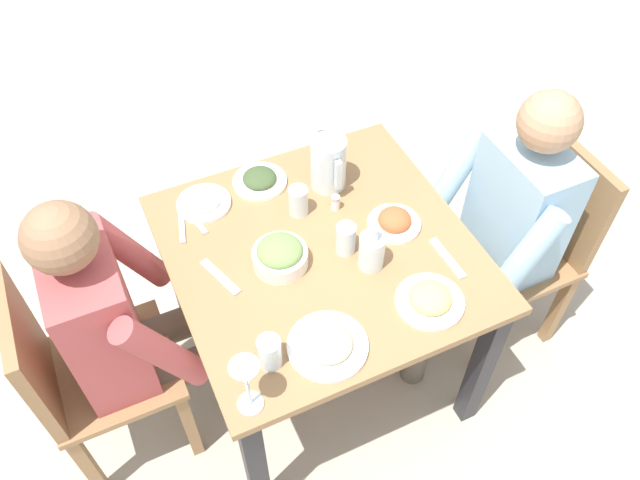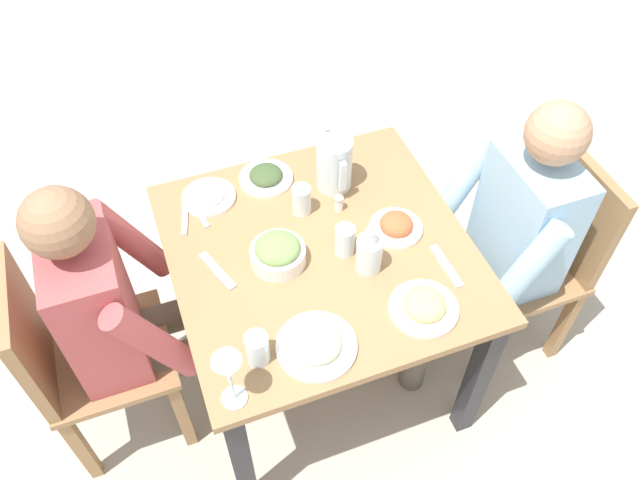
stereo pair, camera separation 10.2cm
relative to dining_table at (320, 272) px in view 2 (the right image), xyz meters
name	(u,v)px [view 2 (the right image)]	position (x,y,z in m)	size (l,w,h in m)	color
ground_plane	(320,365)	(0.00, 0.00, -0.61)	(8.00, 8.00, 0.00)	#B7AD99
dining_table	(320,272)	(0.00, 0.00, 0.00)	(0.92, 0.92, 0.73)	#997047
chair_near	(78,354)	(-0.05, -0.80, -0.12)	(0.40, 0.40, 0.87)	#997047
chair_far	(539,251)	(0.10, 0.80, -0.12)	(0.40, 0.40, 0.87)	#997047
diner_near	(132,309)	(-0.05, -0.60, 0.03)	(0.48, 0.53, 1.16)	#B24C4C
diner_far	(498,240)	(0.10, 0.60, 0.03)	(0.48, 0.53, 1.16)	#9EC6E0
water_pitcher	(334,164)	(-0.25, 0.14, 0.21)	(0.16, 0.12, 0.19)	silver
salad_bowl	(277,252)	(0.00, -0.14, 0.16)	(0.17, 0.17, 0.09)	white
plate_yoghurt	(209,196)	(-0.33, -0.27, 0.13)	(0.18, 0.18, 0.04)	white
plate_fries	(424,306)	(0.32, 0.20, 0.14)	(0.20, 0.20, 0.06)	white
plate_dolmas	(266,177)	(-0.35, -0.07, 0.13)	(0.18, 0.18, 0.05)	white
plate_rice_curry	(396,226)	(0.01, 0.25, 0.14)	(0.17, 0.17, 0.06)	white
plate_beans	(316,345)	(0.33, -0.13, 0.13)	(0.23, 0.23, 0.04)	white
water_glass_by_pitcher	(257,348)	(0.31, -0.29, 0.17)	(0.07, 0.07, 0.10)	silver
water_glass_far_left	(345,240)	(0.03, 0.07, 0.17)	(0.06, 0.06, 0.11)	silver
water_glass_far_right	(300,200)	(-0.18, 0.00, 0.17)	(0.06, 0.06, 0.10)	silver
wine_glass	(229,372)	(0.40, -0.39, 0.26)	(0.08, 0.08, 0.20)	silver
oil_carafe	(369,255)	(0.12, 0.11, 0.17)	(0.08, 0.08, 0.16)	silver
salt_shaker	(339,203)	(-0.14, 0.12, 0.15)	(0.03, 0.03, 0.05)	white
fork_near	(446,266)	(0.20, 0.34, 0.12)	(0.17, 0.03, 0.01)	silver
knife_near	(185,214)	(-0.29, -0.36, 0.12)	(0.18, 0.02, 0.01)	silver
fork_far	(217,271)	(-0.03, -0.32, 0.12)	(0.17, 0.03, 0.01)	silver
knife_far	(196,209)	(-0.30, -0.32, 0.12)	(0.18, 0.02, 0.01)	silver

